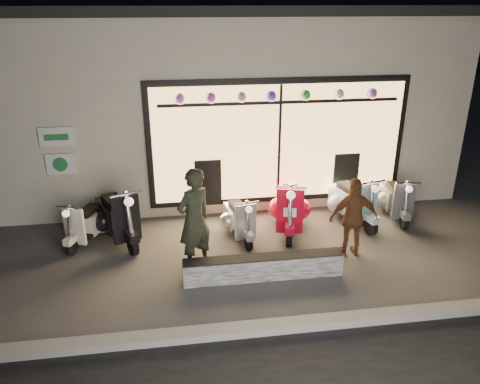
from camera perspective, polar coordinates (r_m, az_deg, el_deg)
The scene contains 12 objects.
ground at distance 8.50m, azimuth 2.08°, elevation -8.02°, with size 40.00×40.00×0.00m, color #383533.
kerb at distance 6.85m, azimuth 5.22°, elevation -15.96°, with size 40.00×0.25×0.12m, color slate.
shop_building at distance 12.45m, azimuth -1.98°, elevation 12.22°, with size 10.20×6.23×4.20m.
graffiti_barrier at distance 7.84m, azimuth 2.83°, elevation -9.14°, with size 2.65×0.28×0.40m, color black.
scooter_silver at distance 9.13m, azimuth -0.21°, elevation -3.17°, with size 0.52×1.25×0.89m.
scooter_red at distance 9.45m, azimuth 6.08°, elevation -1.76°, with size 0.76×1.58×1.12m.
scooter_black at distance 9.31m, azimuth -14.85°, elevation -2.79°, with size 0.93×1.55×1.13m.
scooter_cream at distance 9.43m, azimuth -17.93°, elevation -3.46°, with size 0.71×1.23×0.89m.
scooter_blue at distance 10.02m, azimuth 13.27°, elevation -0.99°, with size 0.68×1.48×1.05m.
scooter_grey at distance 10.49m, azimuth 18.38°, elevation -0.75°, with size 0.55×1.34×0.95m.
man at distance 7.84m, azimuth -5.62°, elevation -3.38°, with size 0.66×0.43×1.81m, color black.
woman at distance 8.50m, azimuth 13.68°, elevation -3.07°, with size 0.86×0.36×1.47m, color brown.
Camera 1 is at (-1.38, -7.20, 4.30)m, focal length 35.00 mm.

